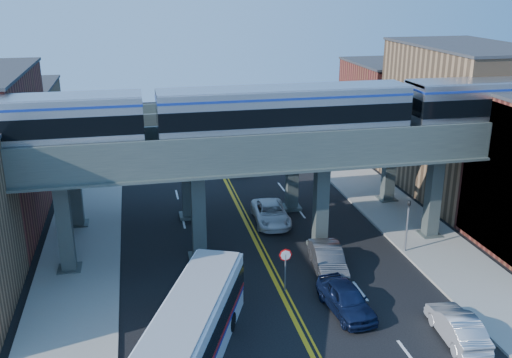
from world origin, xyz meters
The scene contains 18 objects.
ground centered at (0.00, 0.00, 0.00)m, with size 120.00×120.00×0.00m, color black.
sidewalk_west centered at (-11.50, 10.00, 0.08)m, with size 5.00×70.00×0.16m, color gray.
sidewalk_east centered at (11.50, 10.00, 0.08)m, with size 5.00×70.00×0.16m, color gray.
building_west_c centered at (-18.50, 29.00, 4.00)m, with size 8.00×10.00×8.00m, color #866445.
building_east_b centered at (18.50, 16.00, 6.00)m, with size 8.00×14.00×12.00m, color #866445.
building_east_c centered at (18.50, 29.00, 4.50)m, with size 8.00×10.00×9.00m, color maroon.
mural_panel centered at (14.55, 4.00, 4.75)m, with size 0.10×9.50×9.50m, color teal.
elevated_viaduct_near centered at (0.00, 8.00, 6.47)m, with size 52.00×3.60×7.40m.
elevated_viaduct_far centered at (0.00, 15.00, 6.47)m, with size 52.00×3.60×7.40m.
transit_train centered at (1.43, 8.00, 9.27)m, with size 47.41×2.97×3.46m.
stop_sign centered at (0.30, 3.00, 1.76)m, with size 0.76×0.09×2.63m.
traffic_signal centered at (9.20, 6.00, 2.30)m, with size 0.15×0.18×4.10m.
transit_bus centered at (-5.77, -2.90, 1.57)m, with size 6.98×11.98×3.06m.
car_lane_a centered at (2.90, 0.17, 0.79)m, with size 1.85×4.61×1.57m, color #0E1633.
car_lane_b centered at (3.43, 4.63, 0.80)m, with size 1.69×4.84×1.60m, color #333336.
car_lane_c centered at (1.80, 12.74, 0.71)m, with size 2.37×5.14×1.43m, color white.
car_lane_d centered at (1.80, 26.13, 0.86)m, with size 2.40×5.90×1.71m, color #BABCC0.
car_parked_curb centered at (7.36, -3.37, 0.73)m, with size 1.56×4.46×1.47m, color #A5A5AA.
Camera 1 is at (-7.39, -24.87, 16.73)m, focal length 40.00 mm.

